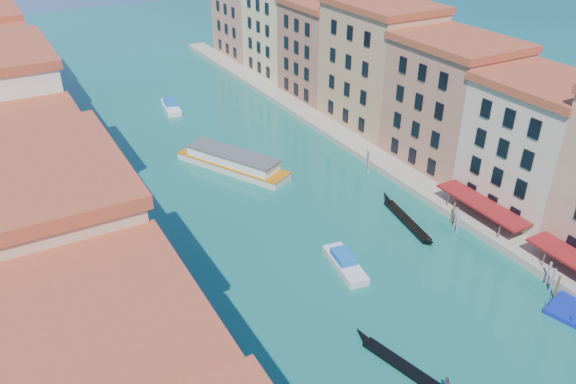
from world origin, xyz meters
name	(u,v)px	position (x,y,z in m)	size (l,w,h in m)	color
left_bank_palazzos	(18,159)	(-26.00, 64.68, 9.71)	(12.80, 128.40, 21.00)	#C2AF89
right_bank_palazzos	(401,82)	(30.00, 65.00, 9.75)	(12.80, 128.40, 21.00)	#A14537
quay	(356,146)	(22.00, 65.00, 0.50)	(4.00, 140.00, 1.00)	#9E977F
mooring_poles_right	(530,267)	(19.10, 28.80, 1.30)	(1.44, 54.24, 3.20)	#50391B
vaporetto_far	(233,162)	(1.89, 68.01, 1.22)	(11.99, 18.12, 2.71)	silver
gondola_fore	(407,367)	(-0.95, 24.88, 0.41)	(3.84, 11.89, 2.40)	black
gondola_far	(406,219)	(14.82, 44.08, 0.38)	(3.23, 12.91, 1.84)	black
motorboat_mid	(345,263)	(2.76, 39.98, 0.60)	(3.50, 7.69, 1.54)	silver
motorboat_far	(171,106)	(1.99, 95.99, 0.65)	(3.72, 8.32, 1.66)	silver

